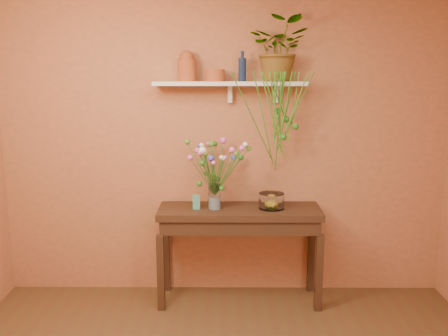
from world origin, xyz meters
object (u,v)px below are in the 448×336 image
at_px(blue_bottle, 242,69).
at_px(bouquet, 216,159).
at_px(glass_bowl, 271,201).
at_px(terracotta_jug, 187,67).
at_px(glass_vase, 215,198).
at_px(spider_plant, 280,49).
at_px(sideboard, 239,222).

bearing_deg(blue_bottle, bouquet, -148.27).
bearing_deg(glass_bowl, terracotta_jug, 168.83).
bearing_deg(glass_vase, terracotta_jug, 144.78).
bearing_deg(glass_vase, blue_bottle, 31.59).
bearing_deg(bouquet, spider_plant, 16.80).
bearing_deg(bouquet, glass_vase, -151.30).
height_order(terracotta_jug, glass_vase, terracotta_jug).
xyz_separation_m(bouquet, glass_bowl, (0.48, 0.02, -0.38)).
distance_m(blue_bottle, glass_bowl, 1.16).
distance_m(sideboard, spider_plant, 1.52).
distance_m(terracotta_jug, glass_bowl, 1.36).
height_order(terracotta_jug, bouquet, terracotta_jug).
height_order(spider_plant, glass_bowl, spider_plant).
distance_m(sideboard, bouquet, 0.60).
bearing_deg(bouquet, sideboard, 5.03).
xyz_separation_m(terracotta_jug, bouquet, (0.25, -0.16, -0.77)).
height_order(sideboard, glass_vase, glass_vase).
height_order(sideboard, terracotta_jug, terracotta_jug).
distance_m(blue_bottle, spider_plant, 0.36).
bearing_deg(glass_bowl, glass_vase, -177.48).
bearing_deg(glass_bowl, bouquet, -178.15).
distance_m(sideboard, glass_vase, 0.31).
relative_size(bouquet, glass_bowl, 2.57).
bearing_deg(sideboard, glass_bowl, -0.53).
xyz_separation_m(glass_vase, bouquet, (0.01, 0.01, 0.34)).
relative_size(glass_vase, bouquet, 0.39).
distance_m(bouquet, glass_bowl, 0.61).
bearing_deg(sideboard, glass_vase, -173.62).
xyz_separation_m(sideboard, terracotta_jug, (-0.45, 0.14, 1.33)).
height_order(sideboard, glass_bowl, glass_bowl).
relative_size(sideboard, bouquet, 2.48).
bearing_deg(blue_bottle, spider_plant, 4.47).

